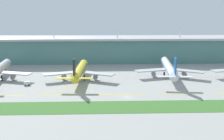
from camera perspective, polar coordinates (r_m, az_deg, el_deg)
ground_plane at (r=154.75m, az=3.11°, el=-5.54°), size 600.00×600.00×0.00m
terminal_building at (r=255.99m, az=1.02°, el=4.31°), size 288.00×34.00×31.30m
airliner_near_middle at (r=190.61m, az=-6.62°, el=-0.13°), size 48.75×58.86×18.90m
airliner_far_middle at (r=202.37m, az=11.53°, el=0.44°), size 48.48×69.53×18.90m
taxiway_stripe_west at (r=168.75m, az=-21.92°, el=-4.91°), size 28.00×0.70×0.04m
taxiway_stripe_mid_west at (r=160.41m, az=-10.38°, el=-5.07°), size 28.00×0.70×0.04m
taxiway_stripe_centre at (r=159.05m, az=1.88°, el=-5.02°), size 28.00×0.70×0.04m
taxiway_stripe_mid_east at (r=164.85m, az=13.79°, el=-4.75°), size 28.00×0.70×0.04m
grass_verge at (r=139.89m, az=3.69°, el=-7.53°), size 300.00×18.00×0.10m
baggage_cart at (r=184.92m, az=-17.00°, el=-2.66°), size 3.93×2.74×2.48m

